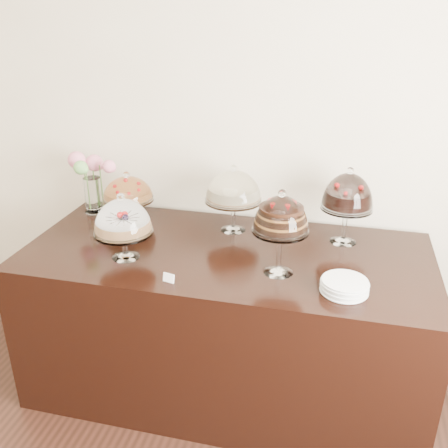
% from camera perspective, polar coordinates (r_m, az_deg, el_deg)
% --- Properties ---
extents(wall_back, '(5.00, 0.04, 3.00)m').
position_cam_1_polar(wall_back, '(3.07, -1.04, 12.00)').
color(wall_back, beige).
rests_on(wall_back, ground).
extents(display_counter, '(2.20, 1.00, 0.90)m').
position_cam_1_polar(display_counter, '(2.95, 0.24, -10.89)').
color(display_counter, black).
rests_on(display_counter, ground).
extents(cake_stand_sugar_sponge, '(0.31, 0.31, 0.36)m').
position_cam_1_polar(cake_stand_sugar_sponge, '(2.61, -11.51, 0.50)').
color(cake_stand_sugar_sponge, white).
rests_on(cake_stand_sugar_sponge, display_counter).
extents(cake_stand_choco_layer, '(0.28, 0.28, 0.44)m').
position_cam_1_polar(cake_stand_choco_layer, '(2.39, 6.52, 0.77)').
color(cake_stand_choco_layer, white).
rests_on(cake_stand_choco_layer, display_counter).
extents(cake_stand_cheesecake, '(0.33, 0.33, 0.40)m').
position_cam_1_polar(cake_stand_cheesecake, '(2.87, 1.08, 4.05)').
color(cake_stand_cheesecake, white).
rests_on(cake_stand_cheesecake, display_counter).
extents(cake_stand_dark_choco, '(0.29, 0.29, 0.44)m').
position_cam_1_polar(cake_stand_dark_choco, '(2.79, 13.96, 3.28)').
color(cake_stand_dark_choco, white).
rests_on(cake_stand_dark_choco, display_counter).
extents(cake_stand_fruit_tart, '(0.31, 0.31, 0.32)m').
position_cam_1_polar(cake_stand_fruit_tart, '(3.08, -10.95, 3.73)').
color(cake_stand_fruit_tart, white).
rests_on(cake_stand_fruit_tart, display_counter).
extents(flower_vase, '(0.33, 0.29, 0.39)m').
position_cam_1_polar(flower_vase, '(3.27, -15.03, 5.23)').
color(flower_vase, white).
rests_on(flower_vase, display_counter).
extents(plate_stack, '(0.22, 0.22, 0.06)m').
position_cam_1_polar(plate_stack, '(2.39, 13.60, -6.92)').
color(plate_stack, white).
rests_on(plate_stack, display_counter).
extents(price_card_left, '(0.06, 0.03, 0.04)m').
position_cam_1_polar(price_card_left, '(2.43, -6.34, -6.14)').
color(price_card_left, white).
rests_on(price_card_left, display_counter).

